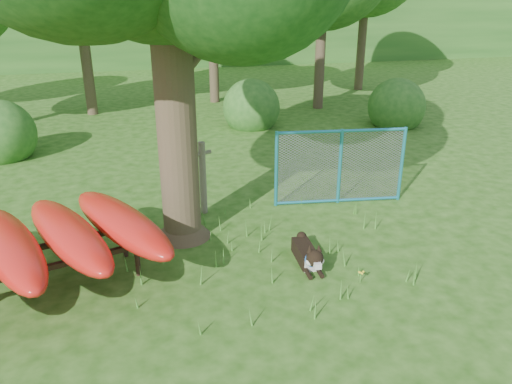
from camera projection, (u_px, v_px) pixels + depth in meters
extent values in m
plane|color=#1E490E|center=(263.00, 285.00, 7.39)|extent=(80.00, 80.00, 0.00)
cylinder|color=#3B3020|center=(174.00, 92.00, 7.90)|extent=(0.84, 0.84, 5.12)
cone|color=#3B3020|center=(182.00, 223.00, 8.77)|extent=(1.25, 1.25, 0.51)
cylinder|color=#3B3020|center=(207.00, 43.00, 7.95)|extent=(1.23, 1.06, 1.09)
cylinder|color=#3B3020|center=(132.00, 17.00, 7.37)|extent=(1.21, 0.38, 1.05)
cylinder|color=#625B49|center=(203.00, 178.00, 9.53)|extent=(0.18, 0.18, 1.43)
cylinder|color=#625B49|center=(202.00, 153.00, 9.34)|extent=(0.38, 0.23, 0.08)
cylinder|color=black|center=(138.00, 261.00, 7.57)|extent=(0.10, 0.10, 0.48)
cylinder|color=black|center=(125.00, 243.00, 8.11)|extent=(0.10, 0.10, 0.48)
cube|color=black|center=(47.00, 268.00, 6.88)|extent=(2.81, 0.87, 0.08)
cube|color=black|center=(40.00, 247.00, 7.43)|extent=(2.81, 0.87, 0.08)
ellipsoid|color=red|center=(10.00, 247.00, 6.87)|extent=(1.71, 2.94, 0.46)
ellipsoid|color=red|center=(69.00, 234.00, 7.23)|extent=(1.80, 2.92, 0.46)
ellipsoid|color=red|center=(121.00, 223.00, 7.59)|extent=(1.88, 2.90, 0.46)
cube|color=black|center=(305.00, 253.00, 8.03)|extent=(0.30, 0.73, 0.25)
cube|color=silver|center=(311.00, 263.00, 7.75)|extent=(0.23, 0.16, 0.23)
sphere|color=black|center=(315.00, 258.00, 7.51)|extent=(0.27, 0.27, 0.27)
cube|color=silver|center=(317.00, 265.00, 7.42)|extent=(0.11, 0.15, 0.09)
sphere|color=silver|center=(310.00, 262.00, 7.49)|extent=(0.12, 0.12, 0.12)
sphere|color=silver|center=(320.00, 261.00, 7.52)|extent=(0.12, 0.12, 0.12)
cone|color=black|center=(310.00, 249.00, 7.48)|extent=(0.12, 0.13, 0.13)
cone|color=black|center=(319.00, 248.00, 7.51)|extent=(0.11, 0.12, 0.13)
cylinder|color=black|center=(308.00, 273.00, 7.62)|extent=(0.09, 0.31, 0.07)
cylinder|color=black|center=(319.00, 271.00, 7.65)|extent=(0.09, 0.31, 0.07)
sphere|color=black|center=(302.00, 236.00, 8.36)|extent=(0.16, 0.16, 0.16)
torus|color=blue|center=(313.00, 259.00, 7.61)|extent=(0.26, 0.09, 0.26)
cylinder|color=teal|center=(276.00, 169.00, 9.82)|extent=(0.08, 0.08, 1.55)
cylinder|color=teal|center=(340.00, 167.00, 9.97)|extent=(0.08, 0.08, 1.55)
cylinder|color=teal|center=(402.00, 164.00, 10.11)|extent=(0.08, 0.08, 1.55)
cylinder|color=teal|center=(342.00, 131.00, 9.69)|extent=(2.56, 0.38, 0.06)
cylinder|color=teal|center=(338.00, 200.00, 10.24)|extent=(2.56, 0.38, 0.06)
plane|color=gray|center=(340.00, 167.00, 9.97)|extent=(2.56, 0.32, 2.58)
cylinder|color=#46872C|center=(361.00, 278.00, 7.43)|extent=(0.02, 0.02, 0.17)
sphere|color=yellow|center=(361.00, 273.00, 7.39)|extent=(0.03, 0.03, 0.03)
sphere|color=yellow|center=(363.00, 272.00, 7.40)|extent=(0.03, 0.03, 0.03)
sphere|color=yellow|center=(359.00, 272.00, 7.42)|extent=(0.03, 0.03, 0.03)
sphere|color=yellow|center=(362.00, 274.00, 7.37)|extent=(0.03, 0.03, 0.03)
sphere|color=yellow|center=(360.00, 273.00, 7.38)|extent=(0.03, 0.03, 0.03)
cylinder|color=#3B3020|center=(83.00, 36.00, 16.50)|extent=(0.36, 0.36, 5.25)
cylinder|color=#3B3020|center=(213.00, 51.00, 18.67)|extent=(0.36, 0.36, 3.85)
cylinder|color=#3B3020|center=(321.00, 41.00, 17.49)|extent=(0.36, 0.36, 4.76)
cylinder|color=#3B3020|center=(363.00, 31.00, 20.83)|extent=(0.36, 0.36, 4.90)
sphere|color=#25591D|center=(4.00, 157.00, 13.00)|extent=(1.80, 1.80, 1.80)
sphere|color=#25591D|center=(394.00, 125.00, 16.03)|extent=(1.80, 1.80, 1.80)
sphere|color=#25591D|center=(251.00, 126.00, 15.92)|extent=(1.80, 1.80, 1.80)
cube|color=#25591D|center=(150.00, 7.00, 31.40)|extent=(80.00, 12.00, 6.00)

